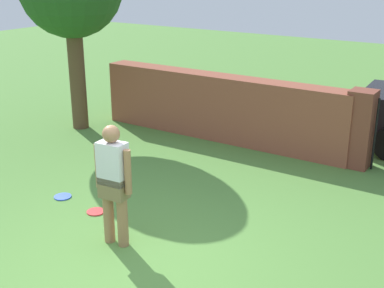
# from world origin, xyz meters

# --- Properties ---
(ground_plane) EXTENTS (40.00, 40.00, 0.00)m
(ground_plane) POSITION_xyz_m (0.00, 0.00, 0.00)
(ground_plane) COLOR #568C3D
(brick_wall) EXTENTS (5.49, 0.50, 1.33)m
(brick_wall) POSITION_xyz_m (-1.50, 4.79, 0.67)
(brick_wall) COLOR brown
(brick_wall) RESTS_ON ground
(person) EXTENTS (0.54, 0.25, 1.62)m
(person) POSITION_xyz_m (-0.48, 0.37, 0.90)
(person) COLOR #9E704C
(person) RESTS_ON ground
(frisbee_blue) EXTENTS (0.27, 0.27, 0.02)m
(frisbee_blue) POSITION_xyz_m (-2.12, 0.97, 0.01)
(frisbee_blue) COLOR blue
(frisbee_blue) RESTS_ON ground
(frisbee_red) EXTENTS (0.27, 0.27, 0.02)m
(frisbee_red) POSITION_xyz_m (-1.32, 0.87, 0.01)
(frisbee_red) COLOR red
(frisbee_red) RESTS_ON ground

